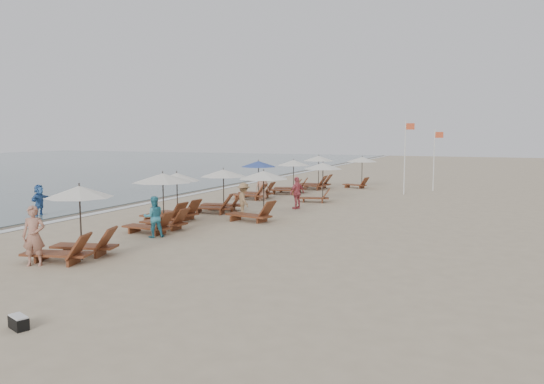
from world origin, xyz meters
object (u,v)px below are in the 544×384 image
at_px(lounger_station_5, 289,179).
at_px(lounger_station_6, 314,174).
at_px(lounger_station_4, 254,182).
at_px(flag_pole_near, 405,154).
at_px(beachgoer_far_a, 297,193).
at_px(lounger_station_1, 159,202).
at_px(waterline_walker, 39,200).
at_px(lounger_station_0, 74,227).
at_px(inland_station_0, 256,192).
at_px(duffel_bag, 19,322).
at_px(beachgoer_far_b, 262,187).
at_px(beachgoer_mid_b, 244,200).
at_px(beachgoer_near, 34,236).
at_px(inland_station_2, 360,167).
at_px(lounger_station_3, 219,191).
at_px(lounger_station_2, 172,199).
at_px(beachgoer_mid_a, 154,217).
at_px(inland_station_1, 319,176).

bearing_deg(lounger_station_5, lounger_station_6, 79.71).
distance_m(lounger_station_4, flag_pole_near, 9.92).
distance_m(beachgoer_far_a, flag_pole_near, 9.86).
xyz_separation_m(lounger_station_1, waterline_walker, (-7.54, 1.18, -0.44)).
bearing_deg(waterline_walker, flag_pole_near, -53.81).
height_order(lounger_station_0, waterline_walker, lounger_station_0).
xyz_separation_m(inland_station_0, duffel_bag, (1.07, -13.62, -1.17)).
distance_m(inland_station_0, beachgoer_far_b, 7.46).
bearing_deg(beachgoer_mid_b, beachgoer_near, 130.45).
relative_size(inland_station_2, beachgoer_far_b, 1.59).
height_order(lounger_station_3, inland_station_0, inland_station_0).
bearing_deg(lounger_station_2, lounger_station_4, 90.64).
bearing_deg(beachgoer_mid_a, inland_station_2, -141.84).
xyz_separation_m(beachgoer_far_b, duffel_bag, (3.87, -20.51, -0.66)).
height_order(lounger_station_0, lounger_station_1, lounger_station_1).
relative_size(lounger_station_1, inland_station_1, 1.02).
bearing_deg(lounger_station_4, inland_station_1, 0.45).
bearing_deg(beachgoer_mid_a, beachgoer_mid_b, -143.33).
distance_m(beachgoer_far_a, duffel_bag, 18.00).
xyz_separation_m(beachgoer_mid_a, beachgoer_far_b, (-0.81, 11.72, 0.02)).
bearing_deg(lounger_station_0, lounger_station_2, 99.77).
bearing_deg(inland_station_2, lounger_station_4, -116.11).
xyz_separation_m(lounger_station_3, beachgoer_far_b, (0.08, 5.06, -0.23)).
height_order(inland_station_1, beachgoer_near, inland_station_1).
height_order(lounger_station_1, inland_station_2, lounger_station_1).
height_order(lounger_station_0, inland_station_1, lounger_station_0).
height_order(lounger_station_0, inland_station_2, lounger_station_0).
distance_m(inland_station_2, beachgoer_far_a, 11.80).
distance_m(lounger_station_5, inland_station_0, 11.13).
distance_m(lounger_station_0, lounger_station_5, 19.45).
bearing_deg(lounger_station_4, lounger_station_6, 77.24).
bearing_deg(lounger_station_5, beachgoer_mid_a, -87.68).
bearing_deg(beachgoer_near, duffel_bag, -74.69).
bearing_deg(beachgoer_mid_a, lounger_station_1, -108.48).
height_order(lounger_station_5, inland_station_1, inland_station_1).
relative_size(inland_station_1, beachgoer_mid_a, 1.68).
distance_m(inland_station_0, inland_station_2, 16.15).
height_order(lounger_station_3, inland_station_1, inland_station_1).
bearing_deg(beachgoer_mid_b, beachgoer_far_b, -25.13).
relative_size(beachgoer_mid_a, flag_pole_near, 0.33).
distance_m(lounger_station_0, inland_station_0, 8.92).
bearing_deg(beachgoer_far_a, waterline_walker, -32.07).
distance_m(lounger_station_4, waterline_walker, 11.93).
distance_m(lounger_station_1, lounger_station_5, 14.60).
bearing_deg(beachgoer_far_b, lounger_station_6, 44.49).
bearing_deg(beachgoer_far_b, duffel_bag, -118.66).
bearing_deg(flag_pole_near, beachgoer_mid_b, -114.12).
height_order(lounger_station_5, waterline_walker, lounger_station_5).
bearing_deg(inland_station_0, duffel_bag, -85.51).
distance_m(inland_station_0, beachgoer_mid_b, 1.53).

